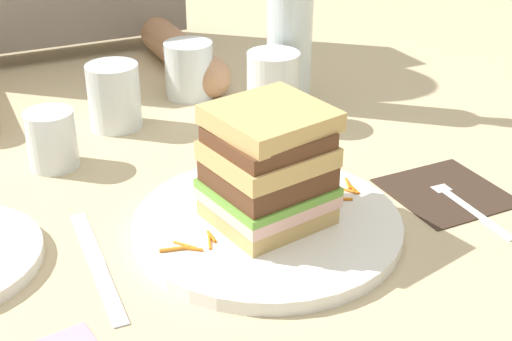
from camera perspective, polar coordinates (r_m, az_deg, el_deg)
ground_plane at (r=0.73m, az=0.92°, el=-4.92°), size 3.00×3.00×0.00m
main_plate at (r=0.73m, az=1.02°, el=-4.28°), size 0.28×0.28×0.01m
sandwich at (r=0.70m, az=1.08°, el=0.37°), size 0.13×0.13×0.12m
carrot_shred_0 at (r=0.68m, az=-5.29°, el=-6.36°), size 0.02×0.02×0.00m
carrot_shred_1 at (r=0.69m, az=-3.66°, el=-5.39°), size 0.00×0.02×0.00m
carrot_shred_2 at (r=0.69m, az=-3.81°, el=-5.79°), size 0.01×0.03×0.00m
carrot_shred_3 at (r=0.68m, az=-6.71°, el=-6.36°), size 0.03×0.01×0.00m
carrot_shred_4 at (r=0.68m, az=-5.81°, el=-6.05°), size 0.02×0.02×0.00m
carrot_shred_5 at (r=0.78m, az=7.18°, el=-1.52°), size 0.02×0.03×0.00m
carrot_shred_6 at (r=0.78m, az=5.94°, el=-1.58°), size 0.02×0.01×0.00m
carrot_shred_7 at (r=0.78m, az=6.48°, el=-1.53°), size 0.02×0.03×0.00m
carrot_shred_8 at (r=0.78m, az=8.08°, el=-1.53°), size 0.00×0.02×0.00m
carrot_shred_9 at (r=0.76m, az=6.88°, el=-2.41°), size 0.03×0.02×0.00m
carrot_shred_10 at (r=0.79m, az=7.50°, el=-1.07°), size 0.01×0.02×0.00m
carrot_shred_11 at (r=0.79m, az=7.80°, el=-1.34°), size 0.01×0.02×0.00m
napkin_dark at (r=0.83m, az=15.20°, el=-1.65°), size 0.12×0.13×0.00m
fork at (r=0.81m, az=16.18°, el=-2.16°), size 0.02×0.17×0.00m
knife at (r=0.69m, az=-12.72°, el=-7.63°), size 0.02×0.20×0.00m
juice_glass at (r=0.97m, az=1.40°, el=6.34°), size 0.07×0.07×0.10m
water_bottle at (r=1.01m, az=2.80°, el=12.80°), size 0.07×0.07×0.30m
empty_tumbler_0 at (r=1.06m, az=-5.48°, el=8.17°), size 0.07×0.07×0.08m
empty_tumbler_1 at (r=0.97m, az=-11.48°, el=5.95°), size 0.07×0.07×0.09m
empty_tumbler_2 at (r=0.88m, az=-16.32°, el=2.45°), size 0.06×0.06×0.07m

